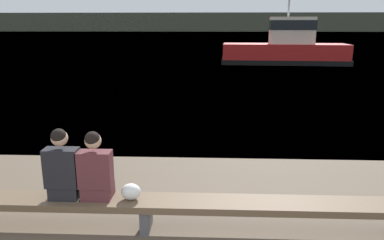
{
  "coord_description": "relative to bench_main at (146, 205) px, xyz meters",
  "views": [
    {
      "loc": [
        0.43,
        -1.91,
        2.76
      ],
      "look_at": [
        0.1,
        5.7,
        0.8
      ],
      "focal_mm": 35.0,
      "sensor_mm": 36.0,
      "label": 1
    }
  ],
  "objects": [
    {
      "name": "water_surface",
      "position": [
        0.4,
        122.88,
        -0.37
      ],
      "size": [
        240.0,
        240.0,
        0.0
      ],
      "primitive_type": "plane",
      "color": "teal",
      "rests_on": "ground"
    },
    {
      "name": "far_shoreline",
      "position": [
        0.4,
        145.07,
        3.07
      ],
      "size": [
        600.0,
        12.0,
        6.88
      ],
      "primitive_type": "cube",
      "color": "#424738",
      "rests_on": "ground"
    },
    {
      "name": "bench_main",
      "position": [
        0.0,
        0.0,
        0.0
      ],
      "size": [
        7.47,
        0.48,
        0.45
      ],
      "color": "brown",
      "rests_on": "ground"
    },
    {
      "name": "person_left",
      "position": [
        -1.11,
        -0.0,
        0.52
      ],
      "size": [
        0.45,
        0.36,
        1.0
      ],
      "color": "black",
      "rests_on": "bench_main"
    },
    {
      "name": "person_right",
      "position": [
        -0.66,
        -0.0,
        0.5
      ],
      "size": [
        0.45,
        0.36,
        0.96
      ],
      "color": "#56282D",
      "rests_on": "bench_main"
    },
    {
      "name": "shopping_bag",
      "position": [
        -0.2,
        -0.0,
        0.19
      ],
      "size": [
        0.27,
        0.21,
        0.22
      ],
      "color": "white",
      "rests_on": "bench_main"
    },
    {
      "name": "tugboat_red",
      "position": [
        6.31,
        22.52,
        0.65
      ],
      "size": [
        8.94,
        3.3,
        6.43
      ],
      "rotation": [
        0.0,
        0.0,
        1.5
      ],
      "color": "#A81919",
      "rests_on": "water_surface"
    }
  ]
}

